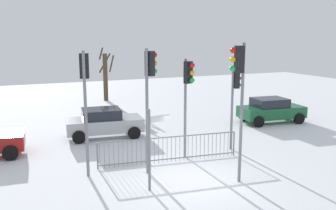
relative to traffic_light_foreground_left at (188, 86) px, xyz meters
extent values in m
plane|color=white|center=(-0.88, -2.19, -3.08)|extent=(60.00, 60.00, 0.00)
cylinder|color=slate|center=(-0.04, 0.14, -0.98)|extent=(0.11, 0.11, 4.19)
cube|color=black|center=(0.00, -0.02, 0.57)|extent=(0.37, 0.30, 0.90)
sphere|color=red|center=(0.07, -0.26, 0.87)|extent=(0.20, 0.20, 0.20)
sphere|color=orange|center=(0.07, -0.26, 0.57)|extent=(0.20, 0.20, 0.20)
sphere|color=green|center=(0.07, -0.26, 0.27)|extent=(0.20, 0.20, 0.20)
cylinder|color=slate|center=(2.36, 0.29, -1.17)|extent=(0.11, 0.11, 3.82)
cube|color=black|center=(2.52, 0.23, 0.19)|extent=(0.31, 0.37, 0.90)
sphere|color=red|center=(2.76, 0.15, 0.49)|extent=(0.20, 0.20, 0.20)
sphere|color=orange|center=(2.76, 0.15, 0.19)|extent=(0.20, 0.20, 0.20)
sphere|color=green|center=(2.76, 0.15, -0.11)|extent=(0.20, 0.20, 0.20)
cylinder|color=slate|center=(0.57, -3.05, -0.63)|extent=(0.11, 0.11, 4.90)
cube|color=black|center=(0.40, -3.04, 1.27)|extent=(0.23, 0.33, 0.90)
sphere|color=red|center=(0.15, -3.03, 1.57)|extent=(0.20, 0.20, 0.20)
sphere|color=orange|center=(0.15, -3.03, 1.27)|extent=(0.20, 0.20, 0.20)
sphere|color=green|center=(0.15, -3.03, 0.97)|extent=(0.20, 0.20, 0.20)
cylinder|color=slate|center=(-4.28, -0.42, -0.77)|extent=(0.11, 0.11, 4.62)
cube|color=black|center=(-4.24, -0.26, 0.99)|extent=(0.37, 0.30, 0.90)
sphere|color=red|center=(-4.17, -0.02, 1.29)|extent=(0.20, 0.20, 0.20)
sphere|color=orange|center=(-4.17, -0.02, 0.99)|extent=(0.20, 0.20, 0.20)
sphere|color=green|center=(-4.17, -0.02, 0.69)|extent=(0.20, 0.20, 0.20)
cylinder|color=slate|center=(-2.15, -1.01, -0.74)|extent=(0.11, 0.11, 4.68)
cube|color=black|center=(-2.00, -0.94, 1.05)|extent=(0.33, 0.38, 0.90)
sphere|color=red|center=(-1.78, -0.83, 1.35)|extent=(0.20, 0.20, 0.20)
sphere|color=orange|center=(-1.78, -0.83, 1.05)|extent=(0.20, 0.20, 0.20)
sphere|color=green|center=(-1.78, -0.83, 0.75)|extent=(0.20, 0.20, 0.20)
cylinder|color=slate|center=(-2.63, -2.50, -1.68)|extent=(0.09, 0.09, 2.78)
cube|color=white|center=(-2.24, -2.47, -0.64)|extent=(0.70, 0.08, 0.22)
cube|color=slate|center=(-0.90, -0.16, -2.03)|extent=(5.80, 0.71, 0.04)
cube|color=slate|center=(-0.90, -0.16, -2.96)|extent=(5.80, 0.71, 0.04)
cylinder|color=slate|center=(-3.70, 0.16, -2.55)|extent=(0.02, 0.02, 1.05)
cylinder|color=slate|center=(-3.52, 0.14, -2.55)|extent=(0.02, 0.02, 1.05)
cylinder|color=slate|center=(-3.34, 0.12, -2.55)|extent=(0.02, 0.02, 1.05)
cylinder|color=slate|center=(-3.16, 0.10, -2.55)|extent=(0.02, 0.02, 1.05)
cylinder|color=slate|center=(-2.98, 0.08, -2.55)|extent=(0.02, 0.02, 1.05)
cylinder|color=slate|center=(-2.80, 0.06, -2.55)|extent=(0.02, 0.02, 1.05)
cylinder|color=slate|center=(-2.62, 0.04, -2.55)|extent=(0.02, 0.02, 1.05)
cylinder|color=slate|center=(-2.44, 0.02, -2.55)|extent=(0.02, 0.02, 1.05)
cylinder|color=slate|center=(-2.26, -0.01, -2.55)|extent=(0.02, 0.02, 1.05)
cylinder|color=slate|center=(-2.07, -0.03, -2.55)|extent=(0.02, 0.02, 1.05)
cylinder|color=slate|center=(-1.89, -0.05, -2.55)|extent=(0.02, 0.02, 1.05)
cylinder|color=slate|center=(-1.71, -0.07, -2.55)|extent=(0.02, 0.02, 1.05)
cylinder|color=slate|center=(-1.53, -0.09, -2.55)|extent=(0.02, 0.02, 1.05)
cylinder|color=slate|center=(-1.35, -0.11, -2.55)|extent=(0.02, 0.02, 1.05)
cylinder|color=slate|center=(-1.17, -0.13, -2.55)|extent=(0.02, 0.02, 1.05)
cylinder|color=slate|center=(-0.99, -0.15, -2.55)|extent=(0.02, 0.02, 1.05)
cylinder|color=slate|center=(-0.81, -0.17, -2.55)|extent=(0.02, 0.02, 1.05)
cylinder|color=slate|center=(-0.63, -0.19, -2.55)|extent=(0.02, 0.02, 1.05)
cylinder|color=slate|center=(-0.44, -0.21, -2.55)|extent=(0.02, 0.02, 1.05)
cylinder|color=slate|center=(-0.26, -0.24, -2.55)|extent=(0.02, 0.02, 1.05)
cylinder|color=slate|center=(-0.08, -0.26, -2.55)|extent=(0.02, 0.02, 1.05)
cylinder|color=slate|center=(0.10, -0.28, -2.55)|extent=(0.02, 0.02, 1.05)
cylinder|color=slate|center=(0.28, -0.30, -2.55)|extent=(0.02, 0.02, 1.05)
cylinder|color=slate|center=(0.46, -0.32, -2.55)|extent=(0.02, 0.02, 1.05)
cylinder|color=slate|center=(0.64, -0.34, -2.55)|extent=(0.02, 0.02, 1.05)
cylinder|color=slate|center=(0.82, -0.36, -2.55)|extent=(0.02, 0.02, 1.05)
cylinder|color=slate|center=(1.00, -0.38, -2.55)|extent=(0.02, 0.02, 1.05)
cylinder|color=slate|center=(1.19, -0.40, -2.55)|extent=(0.02, 0.02, 1.05)
cylinder|color=slate|center=(1.37, -0.42, -2.55)|extent=(0.02, 0.02, 1.05)
cylinder|color=slate|center=(1.55, -0.44, -2.55)|extent=(0.02, 0.02, 1.05)
cylinder|color=slate|center=(1.73, -0.47, -2.55)|extent=(0.02, 0.02, 1.05)
cylinder|color=slate|center=(1.91, -0.49, -2.55)|extent=(0.02, 0.02, 1.05)
cylinder|color=slate|center=(-3.79, 0.17, -2.55)|extent=(0.06, 0.06, 1.05)
cylinder|color=slate|center=(2.00, -0.50, -2.55)|extent=(0.06, 0.06, 1.05)
cube|color=#195933|center=(7.48, 3.86, -2.43)|extent=(3.95, 2.08, 0.65)
cube|color=#1E232D|center=(7.33, 3.87, -1.88)|extent=(2.04, 1.69, 0.55)
cylinder|color=black|center=(8.91, 4.57, -2.76)|extent=(0.66, 0.28, 0.64)
cylinder|color=black|center=(8.74, 2.88, -2.76)|extent=(0.66, 0.28, 0.64)
cylinder|color=black|center=(6.23, 4.84, -2.76)|extent=(0.66, 0.28, 0.64)
cylinder|color=black|center=(6.05, 3.15, -2.76)|extent=(0.66, 0.28, 0.64)
cylinder|color=black|center=(-6.79, 4.31, -2.76)|extent=(0.65, 0.26, 0.64)
cylinder|color=black|center=(-6.91, 2.61, -2.76)|extent=(0.65, 0.26, 0.64)
cube|color=#B2B5BA|center=(-2.43, 4.63, -2.43)|extent=(3.96, 2.10, 0.65)
cube|color=#1E232D|center=(-2.57, 4.64, -1.88)|extent=(2.05, 1.70, 0.55)
cylinder|color=black|center=(-0.99, 5.33, -2.76)|extent=(0.66, 0.29, 0.64)
cylinder|color=black|center=(-1.18, 3.64, -2.76)|extent=(0.66, 0.29, 0.64)
cylinder|color=black|center=(-3.68, 5.62, -2.76)|extent=(0.66, 0.29, 0.64)
cylinder|color=black|center=(-3.86, 3.93, -2.76)|extent=(0.66, 0.29, 0.64)
cylinder|color=#473828|center=(0.23, 15.13, -1.21)|extent=(0.35, 0.35, 3.73)
cylinder|color=#473828|center=(0.31, 15.56, -0.12)|extent=(0.99, 0.32, 1.58)
cylinder|color=#473828|center=(-0.02, 15.32, 0.64)|extent=(0.54, 0.65, 0.93)
cylinder|color=#473828|center=(0.76, 15.16, -0.18)|extent=(0.18, 1.17, 1.42)
camera|label=1|loc=(-6.67, -13.47, 2.06)|focal=39.43mm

